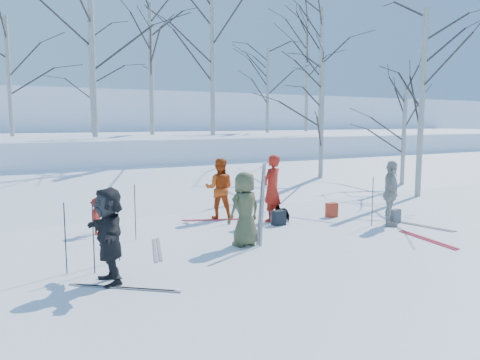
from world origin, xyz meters
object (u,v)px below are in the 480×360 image
skier_redor_behind (220,188)px  skier_red_seated (97,216)px  skier_grey_west (109,235)px  backpack_dark (279,218)px  skier_red_north (272,188)px  backpack_red (332,210)px  dog (283,212)px  skier_olive_center (245,209)px  skier_cream_east (391,193)px  backpack_grey (395,216)px

skier_redor_behind → skier_red_seated: bearing=35.9°
skier_grey_west → backpack_dark: skier_grey_west is taller
skier_red_north → backpack_dark: (-0.11, -0.51, -0.74)m
skier_red_north → backpack_red: bearing=146.3°
dog → skier_olive_center: bearing=25.1°
skier_red_north → skier_cream_east: 3.21m
skier_olive_center → skier_red_north: 2.74m
skier_red_north → backpack_dark: 0.91m
skier_red_seated → skier_cream_east: bearing=-97.2°
skier_redor_behind → backpack_red: bearing=-174.6°
skier_red_north → skier_grey_west: bearing=6.3°
skier_red_seated → backpack_grey: bearing=-94.8°
backpack_dark → skier_cream_east: bearing=-31.0°
skier_grey_west → backpack_red: 7.59m
backpack_red → backpack_dark: backpack_red is taller
skier_olive_center → dog: bearing=-153.0°
skier_olive_center → backpack_grey: 4.90m
skier_olive_center → skier_grey_west: skier_grey_west is taller
skier_red_north → skier_cream_east: size_ratio=1.06×
skier_redor_behind → skier_red_north: bearing=166.9°
dog → backpack_dark: bearing=29.5°
skier_cream_east → backpack_red: bearing=69.9°
skier_olive_center → backpack_grey: skier_olive_center is taller
skier_olive_center → backpack_dark: 2.41m
dog → backpack_grey: dog is taller
skier_redor_behind → skier_red_seated: (-3.55, -0.26, -0.41)m
skier_cream_east → backpack_grey: 0.83m
dog → backpack_grey: 3.12m
skier_redor_behind → skier_grey_west: size_ratio=1.03×
skier_redor_behind → dog: skier_redor_behind is taller
skier_red_north → backpack_dark: size_ratio=4.71×
skier_olive_center → skier_cream_east: 4.45m
skier_cream_east → backpack_grey: size_ratio=4.66×
skier_red_seated → backpack_red: bearing=-85.6°
skier_cream_east → backpack_grey: skier_cream_east is taller
skier_redor_behind → skier_red_seated: skier_redor_behind is taller
dog → backpack_red: size_ratio=1.50×
skier_olive_center → skier_redor_behind: skier_redor_behind is taller
skier_red_north → backpack_dark: bearing=55.4°
skier_red_north → backpack_grey: (2.88, -1.86, -0.75)m
skier_red_north → skier_redor_behind: 1.56m
skier_cream_east → dog: skier_cream_east is taller
skier_cream_east → backpack_red: skier_cream_east is taller
backpack_red → skier_cream_east: bearing=-70.6°
dog → backpack_grey: size_ratio=1.65×
skier_red_seated → backpack_grey: (7.53, -2.70, -0.28)m
dog → backpack_grey: (2.65, -1.65, -0.08)m
backpack_grey → backpack_dark: (-2.99, 1.35, 0.01)m
skier_olive_center → backpack_grey: bearing=170.0°
skier_grey_west → skier_red_north: bearing=121.0°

